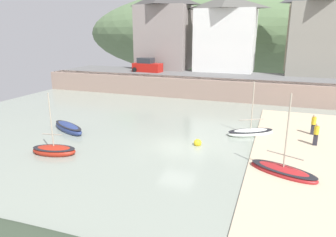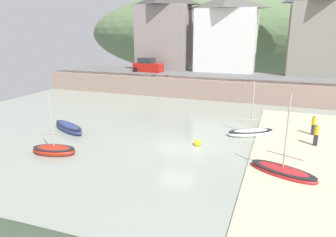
# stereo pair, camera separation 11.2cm
# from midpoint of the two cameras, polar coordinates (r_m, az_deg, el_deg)

# --- Properties ---
(ground) EXTENTS (48.00, 41.00, 0.61)m
(ground) POSITION_cam_midpoint_polar(r_m,az_deg,el_deg) (13.51, -5.98, -19.31)
(ground) COLOR gray
(quay_seawall) EXTENTS (48.00, 9.40, 2.40)m
(quay_seawall) POSITION_cam_midpoint_polar(r_m,az_deg,el_deg) (38.05, 10.02, 5.64)
(quay_seawall) COLOR gray
(quay_seawall) RESTS_ON ground
(hillside_backdrop) EXTENTS (80.00, 44.00, 20.97)m
(hillside_backdrop) POSITION_cam_midpoint_polar(r_m,az_deg,el_deg) (74.92, 15.45, 14.82)
(hillside_backdrop) COLOR #58734A
(hillside_backdrop) RESTS_ON ground
(waterfront_building_left) EXTENTS (7.84, 5.80, 11.28)m
(waterfront_building_left) POSITION_cam_midpoint_polar(r_m,az_deg,el_deg) (47.73, -0.84, 16.05)
(waterfront_building_left) COLOR gray
(waterfront_building_left) RESTS_ON ground
(waterfront_building_centre) EXTENTS (8.39, 5.15, 10.22)m
(waterfront_building_centre) POSITION_cam_midpoint_polar(r_m,az_deg,el_deg) (45.30, 10.46, 15.13)
(waterfront_building_centre) COLOR white
(waterfront_building_centre) RESTS_ON ground
(waterfront_building_right) EXTENTS (6.55, 5.65, 11.59)m
(waterfront_building_right) POSITION_cam_midpoint_polar(r_m,az_deg,el_deg) (44.78, 25.49, 14.83)
(waterfront_building_right) COLOR gray
(waterfront_building_right) RESTS_ON ground
(church_with_spire) EXTENTS (3.00, 3.00, 15.44)m
(church_with_spire) POSITION_cam_midpoint_polar(r_m,az_deg,el_deg) (48.73, 23.06, 17.50)
(church_with_spire) COLOR gray
(church_with_spire) RESTS_ON ground
(sailboat_white_hull) EXTENTS (4.19, 2.85, 0.87)m
(sailboat_white_hull) POSITION_cam_midpoint_polar(r_m,az_deg,el_deg) (26.70, -18.02, -1.64)
(sailboat_white_hull) COLOR navy
(sailboat_white_hull) RESTS_ON ground
(sailboat_blue_trim) EXTENTS (3.92, 3.13, 4.40)m
(sailboat_blue_trim) POSITION_cam_midpoint_polar(r_m,az_deg,el_deg) (25.32, 14.86, -2.44)
(sailboat_blue_trim) COLOR white
(sailboat_blue_trim) RESTS_ON ground
(motorboat_with_cabin) EXTENTS (4.14, 2.83, 4.87)m
(motorboat_with_cabin) POSITION_cam_midpoint_polar(r_m,az_deg,el_deg) (19.02, 20.27, -9.09)
(motorboat_with_cabin) COLOR #A62023
(motorboat_with_cabin) RESTS_ON ground
(fishing_boat_green) EXTENTS (3.21, 1.89, 4.32)m
(fishing_boat_green) POSITION_cam_midpoint_polar(r_m,az_deg,el_deg) (22.15, -20.41, -5.50)
(fishing_boat_green) COLOR #A52617
(fishing_boat_green) RESTS_ON ground
(parked_car_near_slipway) EXTENTS (4.23, 2.05, 1.95)m
(parked_car_near_slipway) POSITION_cam_midpoint_polar(r_m,az_deg,el_deg) (44.14, -3.95, 9.64)
(parked_car_near_slipway) COLOR red
(parked_car_near_slipway) RESTS_ON ground
(person_on_slipway) EXTENTS (0.34, 0.34, 1.62)m
(person_on_slipway) POSITION_cam_midpoint_polar(r_m,az_deg,el_deg) (24.12, 25.54, -2.49)
(person_on_slipway) COLOR #282833
(person_on_slipway) RESTS_ON ground
(person_near_water) EXTENTS (0.34, 0.34, 1.62)m
(person_near_water) POSITION_cam_midpoint_polar(r_m,az_deg,el_deg) (26.56, 25.15, -0.86)
(person_near_water) COLOR #282833
(person_near_water) RESTS_ON ground
(mooring_buoy) EXTENTS (0.57, 0.57, 0.57)m
(mooring_buoy) POSITION_cam_midpoint_polar(r_m,az_deg,el_deg) (22.39, 5.33, -4.51)
(mooring_buoy) COLOR yellow
(mooring_buoy) RESTS_ON ground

